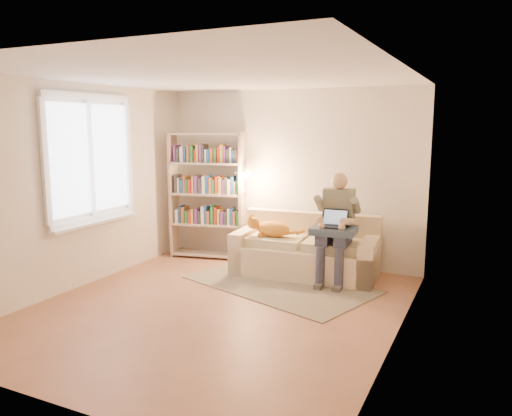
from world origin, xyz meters
The scene contains 14 objects.
floor centered at (0.00, 0.00, 0.00)m, with size 4.50×4.50×0.00m, color #8D5940.
ceiling centered at (0.00, 0.00, 2.60)m, with size 4.00×4.50×0.02m, color white.
wall_left centered at (-2.00, 0.00, 1.30)m, with size 0.02×4.50×2.60m, color silver.
wall_right centered at (2.00, 0.00, 1.30)m, with size 0.02×4.50×2.60m, color silver.
wall_back centered at (0.00, 2.25, 1.30)m, with size 4.00×0.02×2.60m, color silver.
wall_front centered at (0.00, -2.25, 1.30)m, with size 4.00×0.02×2.60m, color silver.
window centered at (-1.95, 0.20, 1.38)m, with size 0.12×1.52×1.69m.
sofa centered at (0.47, 1.70, 0.30)m, with size 2.03×1.04×0.84m.
person centered at (0.93, 1.59, 0.81)m, with size 0.45×0.68×1.45m.
cat centered at (0.00, 1.54, 0.65)m, with size 0.74×0.30×0.27m.
blanket centered at (0.95, 1.45, 0.72)m, with size 0.56×0.46×0.09m, color #2D3C4F.
laptop centered at (0.95, 1.46, 0.83)m, with size 0.35×0.32×0.27m.
bookshelf centered at (-1.24, 1.90, 1.09)m, with size 1.35×0.54×1.98m.
rug centered at (0.33, 1.12, 0.01)m, with size 2.38×1.40×0.01m, color #7D735B.
Camera 1 is at (2.76, -4.72, 2.08)m, focal length 35.00 mm.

